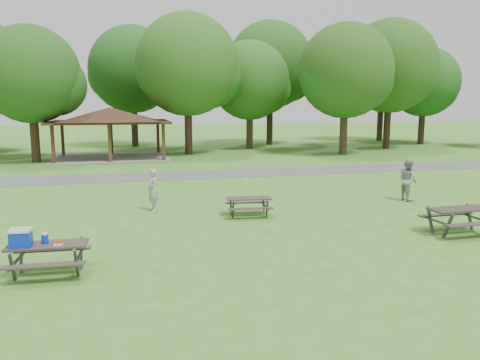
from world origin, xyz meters
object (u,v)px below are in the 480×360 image
(picnic_table_near, at_px, (39,246))
(frisbee_catcher, at_px, (408,180))
(picnic_table_middle, at_px, (249,202))
(frisbee_thrower, at_px, (152,190))

(picnic_table_near, xyz_separation_m, frisbee_catcher, (13.58, 5.63, 0.15))
(picnic_table_near, relative_size, frisbee_catcher, 1.09)
(picnic_table_near, distance_m, picnic_table_middle, 7.85)
(frisbee_thrower, distance_m, frisbee_catcher, 10.57)
(picnic_table_middle, relative_size, frisbee_catcher, 0.99)
(picnic_table_middle, distance_m, frisbee_thrower, 3.73)
(picnic_table_near, bearing_deg, picnic_table_middle, 35.81)
(picnic_table_middle, xyz_separation_m, frisbee_thrower, (-3.34, 1.65, 0.30))
(picnic_table_middle, xyz_separation_m, frisbee_catcher, (7.22, 1.04, 0.36))
(picnic_table_middle, bearing_deg, picnic_table_near, -144.19)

